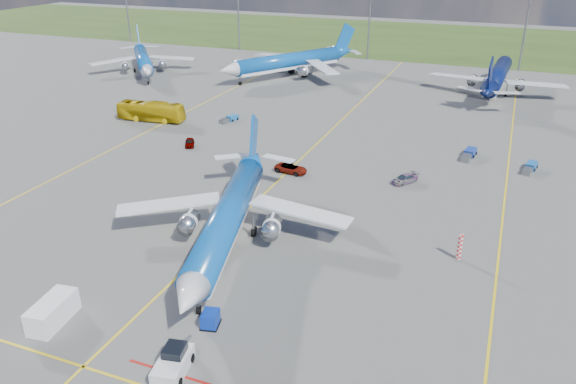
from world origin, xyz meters
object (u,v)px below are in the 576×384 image
at_px(service_van, 53,312).
at_px(service_car_c, 405,179).
at_px(apron_bus, 151,111).
at_px(baggage_tug_c, 230,119).
at_px(baggage_tug_e, 469,154).
at_px(warning_post, 460,247).
at_px(main_airliner, 229,245).
at_px(pushback_tug, 173,363).
at_px(bg_jet_nnw, 289,77).
at_px(service_car_a, 190,142).
at_px(bg_jet_n, 495,92).
at_px(service_car_b, 291,168).
at_px(baggage_tug_w, 530,168).
at_px(uld_container, 210,319).
at_px(bg_jet_nw, 145,73).

height_order(service_van, service_car_c, service_van).
xyz_separation_m(apron_bus, baggage_tug_c, (13.77, 5.03, -1.34)).
bearing_deg(service_car_c, baggage_tug_e, 96.35).
bearing_deg(baggage_tug_e, warning_post, -77.63).
bearing_deg(main_airliner, pushback_tug, -89.98).
xyz_separation_m(bg_jet_nnw, service_van, (16.13, -97.47, 1.11)).
xyz_separation_m(warning_post, main_airliner, (-24.11, -6.22, -1.50)).
bearing_deg(service_car_a, bg_jet_n, 22.81).
xyz_separation_m(main_airliner, service_car_b, (-1.27, 22.20, 0.66)).
bearing_deg(service_car_a, apron_bus, 116.81).
xyz_separation_m(pushback_tug, baggage_tug_c, (-26.20, 60.87, -0.36)).
bearing_deg(baggage_tug_w, baggage_tug_e, 177.68).
distance_m(service_car_b, baggage_tug_w, 35.12).
distance_m(uld_container, service_van, 14.01).
bearing_deg(bg_jet_nnw, service_car_a, -55.09).
relative_size(service_car_c, baggage_tug_w, 0.90).
distance_m(main_airliner, baggage_tug_c, 46.47).
relative_size(bg_jet_nw, main_airliner, 0.96).
bearing_deg(service_car_a, uld_container, -85.64).
bearing_deg(pushback_tug, baggage_tug_c, 102.39).
bearing_deg(apron_bus, uld_container, -147.24).
bearing_deg(baggage_tug_c, apron_bus, -144.19).
height_order(uld_container, service_car_b, uld_container).
distance_m(bg_jet_nw, bg_jet_n, 84.35).
bearing_deg(service_car_b, main_airliner, -170.10).
height_order(uld_container, baggage_tug_c, uld_container).
distance_m(pushback_tug, service_car_c, 45.11).
height_order(warning_post, pushback_tug, warning_post).
bearing_deg(baggage_tug_e, service_van, -109.36).
relative_size(bg_jet_nnw, service_car_b, 8.87).
bearing_deg(uld_container, main_airliner, 98.28).
bearing_deg(baggage_tug_c, baggage_tug_e, 11.59).
relative_size(bg_jet_nw, bg_jet_n, 0.91).
relative_size(service_car_b, baggage_tug_w, 1.02).
height_order(bg_jet_n, service_car_b, bg_jet_n).
relative_size(pushback_tug, service_car_a, 1.67).
xyz_separation_m(uld_container, baggage_tug_c, (-26.12, 54.75, -0.24)).
bearing_deg(service_van, bg_jet_nnw, 92.20).
xyz_separation_m(bg_jet_nw, apron_bus, (24.70, -33.26, 1.78)).
bearing_deg(warning_post, pushback_tug, -126.51).
relative_size(bg_jet_nnw, pushback_tug, 7.07).
bearing_deg(uld_container, service_van, -172.52).
xyz_separation_m(bg_jet_nw, bg_jet_n, (83.33, 13.07, 0.00)).
xyz_separation_m(bg_jet_nnw, service_car_a, (3.33, -52.62, 0.61)).
relative_size(warning_post, baggage_tug_w, 0.64).
bearing_deg(bg_jet_n, warning_post, 93.57).
bearing_deg(pushback_tug, service_car_c, 66.66).
height_order(bg_jet_nw, uld_container, bg_jet_nw).
distance_m(main_airliner, baggage_tug_w, 47.47).
relative_size(apron_bus, baggage_tug_e, 2.49).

